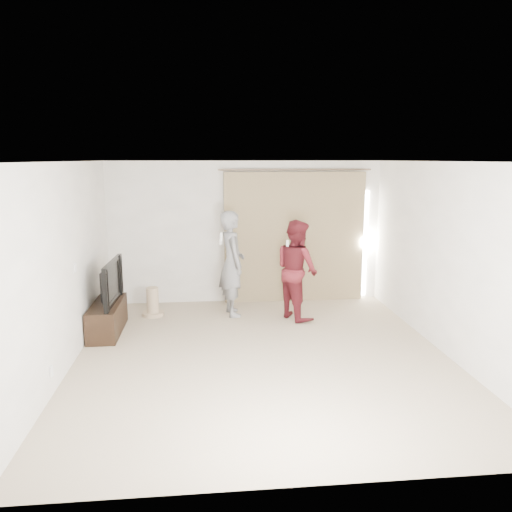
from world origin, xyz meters
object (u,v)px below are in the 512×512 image
Objects in this scene: tv at (105,282)px; tv_console at (107,318)px; person_man at (232,263)px; person_woman at (297,269)px.

tv_console is at bearing 0.00° from tv.
person_man is at bearing 20.11° from tv_console.
tv is at bearing 0.00° from tv_console.
tv_console is 0.56m from tv.
person_man reaches higher than tv_console.
person_man reaches higher than tv.
person_man reaches higher than person_woman.
tv reaches higher than tv_console.
tv is at bearing -171.76° from person_woman.
tv_console is 1.06× the size of tv.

